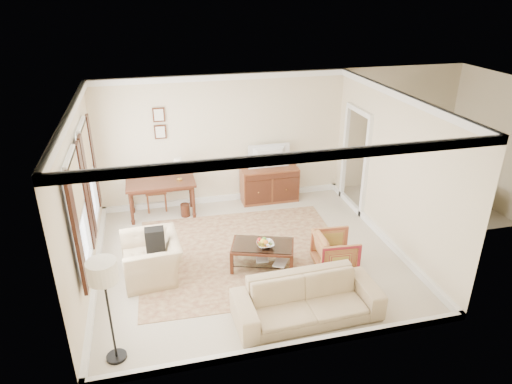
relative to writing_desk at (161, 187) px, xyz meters
name	(u,v)px	position (x,y,z in m)	size (l,w,h in m)	color
room_shell	(248,127)	(1.45, -2.04, 1.79)	(5.51, 5.01, 2.91)	beige
annex_bedroom	(431,190)	(5.94, -0.89, -0.34)	(3.00, 2.70, 2.90)	beige
window_front	(79,215)	(-1.25, -2.74, 0.87)	(0.12, 1.56, 1.80)	#CCB284
window_rear	(88,174)	(-1.25, -1.14, 0.87)	(0.12, 1.56, 1.80)	#CCB284
doorway	(355,161)	(4.16, -0.54, 0.40)	(0.10, 1.12, 2.25)	white
rug	(244,253)	(1.37, -1.93, -0.67)	(3.79, 3.25, 0.01)	maroon
writing_desk	(161,187)	(0.00, 0.00, 0.00)	(1.44, 0.72, 0.79)	#421F13
desk_chair	(155,187)	(-0.12, 0.35, -0.15)	(0.45, 0.45, 1.05)	brown
desk_lamp	(179,169)	(0.40, 0.00, 0.36)	(0.32, 0.32, 0.50)	silver
framed_prints	(160,123)	(0.10, 0.43, 1.26)	(0.25, 0.04, 0.68)	#421F13
sideboard	(269,184)	(2.44, 0.18, -0.28)	(1.30, 0.50, 0.80)	brown
tv	(270,150)	(2.44, 0.16, 0.57)	(0.90, 0.52, 0.12)	black
coffee_table	(263,249)	(1.60, -2.43, -0.33)	(1.23, 0.95, 0.46)	#421F13
fruit_bowl	(265,244)	(1.63, -2.52, -0.17)	(0.42, 0.42, 0.10)	silver
book_a	(256,258)	(1.49, -2.42, -0.50)	(0.28, 0.04, 0.38)	brown
book_b	(275,262)	(1.78, -2.59, -0.50)	(0.28, 0.03, 0.38)	brown
striped_armchair	(335,250)	(2.84, -2.75, -0.32)	(0.69, 0.65, 0.71)	maroon
club_armchair	(151,252)	(-0.30, -2.25, -0.20)	(1.09, 0.71, 0.95)	tan
backpack	(155,238)	(-0.22, -2.22, 0.04)	(0.32, 0.22, 0.40)	black
sofa	(307,294)	(1.91, -3.90, -0.25)	(2.19, 0.64, 0.86)	tan
floor_lamp	(104,279)	(-0.86, -4.08, 0.61)	(0.38, 0.38, 1.54)	black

